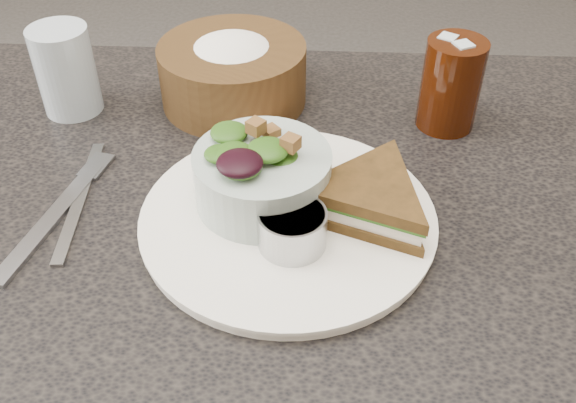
{
  "coord_description": "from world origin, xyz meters",
  "views": [
    {
      "loc": [
        0.08,
        -0.51,
        1.19
      ],
      "look_at": [
        0.06,
        -0.03,
        0.78
      ],
      "focal_mm": 40.0,
      "sensor_mm": 36.0,
      "label": 1
    }
  ],
  "objects_px": {
    "sandwich": "(369,199)",
    "salad_bowl": "(262,169)",
    "dining_table": "(246,403)",
    "dinner_plate": "(288,219)",
    "bread_basket": "(232,64)",
    "water_glass": "(66,70)",
    "cola_glass": "(452,80)",
    "dressing_ramekin": "(292,229)"
  },
  "relations": [
    {
      "from": "sandwich",
      "to": "salad_bowl",
      "type": "xyz_separation_m",
      "value": [
        -0.11,
        0.02,
        0.02
      ]
    },
    {
      "from": "dressing_ramekin",
      "to": "cola_glass",
      "type": "relative_size",
      "value": 0.54
    },
    {
      "from": "salad_bowl",
      "to": "cola_glass",
      "type": "bearing_deg",
      "value": 39.13
    },
    {
      "from": "dining_table",
      "to": "bread_basket",
      "type": "height_order",
      "value": "bread_basket"
    },
    {
      "from": "dining_table",
      "to": "dinner_plate",
      "type": "height_order",
      "value": "dinner_plate"
    },
    {
      "from": "dinner_plate",
      "to": "water_glass",
      "type": "distance_m",
      "value": 0.35
    },
    {
      "from": "salad_bowl",
      "to": "dinner_plate",
      "type": "bearing_deg",
      "value": -39.19
    },
    {
      "from": "dinner_plate",
      "to": "bread_basket",
      "type": "xyz_separation_m",
      "value": [
        -0.08,
        0.23,
        0.05
      ]
    },
    {
      "from": "dining_table",
      "to": "salad_bowl",
      "type": "xyz_separation_m",
      "value": [
        0.03,
        -0.0,
        0.43
      ]
    },
    {
      "from": "water_glass",
      "to": "sandwich",
      "type": "bearing_deg",
      "value": -29.0
    },
    {
      "from": "cola_glass",
      "to": "salad_bowl",
      "type": "bearing_deg",
      "value": -140.87
    },
    {
      "from": "dining_table",
      "to": "dressing_ramekin",
      "type": "distance_m",
      "value": 0.42
    },
    {
      "from": "dinner_plate",
      "to": "salad_bowl",
      "type": "relative_size",
      "value": 2.13
    },
    {
      "from": "dinner_plate",
      "to": "dressing_ramekin",
      "type": "relative_size",
      "value": 4.5
    },
    {
      "from": "sandwich",
      "to": "water_glass",
      "type": "bearing_deg",
      "value": 172.13
    },
    {
      "from": "dining_table",
      "to": "dressing_ramekin",
      "type": "height_order",
      "value": "dressing_ramekin"
    },
    {
      "from": "salad_bowl",
      "to": "cola_glass",
      "type": "relative_size",
      "value": 1.13
    },
    {
      "from": "sandwich",
      "to": "salad_bowl",
      "type": "bearing_deg",
      "value": -168.36
    },
    {
      "from": "dressing_ramekin",
      "to": "cola_glass",
      "type": "height_order",
      "value": "cola_glass"
    },
    {
      "from": "dressing_ramekin",
      "to": "water_glass",
      "type": "xyz_separation_m",
      "value": [
        -0.29,
        0.25,
        0.02
      ]
    },
    {
      "from": "dining_table",
      "to": "cola_glass",
      "type": "bearing_deg",
      "value": 34.28
    },
    {
      "from": "dinner_plate",
      "to": "salad_bowl",
      "type": "height_order",
      "value": "salad_bowl"
    },
    {
      "from": "salad_bowl",
      "to": "dressing_ramekin",
      "type": "relative_size",
      "value": 2.11
    },
    {
      "from": "dining_table",
      "to": "cola_glass",
      "type": "xyz_separation_m",
      "value": [
        0.24,
        0.17,
        0.44
      ]
    },
    {
      "from": "bread_basket",
      "to": "water_glass",
      "type": "height_order",
      "value": "water_glass"
    },
    {
      "from": "dining_table",
      "to": "salad_bowl",
      "type": "relative_size",
      "value": 7.24
    },
    {
      "from": "bread_basket",
      "to": "water_glass",
      "type": "relative_size",
      "value": 1.69
    },
    {
      "from": "salad_bowl",
      "to": "cola_glass",
      "type": "height_order",
      "value": "cola_glass"
    },
    {
      "from": "sandwich",
      "to": "water_glass",
      "type": "distance_m",
      "value": 0.41
    },
    {
      "from": "sandwich",
      "to": "cola_glass",
      "type": "bearing_deg",
      "value": 82.42
    },
    {
      "from": "dinner_plate",
      "to": "dining_table",
      "type": "bearing_deg",
      "value": 156.94
    },
    {
      "from": "cola_glass",
      "to": "sandwich",
      "type": "bearing_deg",
      "value": -118.71
    },
    {
      "from": "water_glass",
      "to": "dining_table",
      "type": "bearing_deg",
      "value": -38.93
    },
    {
      "from": "sandwich",
      "to": "cola_glass",
      "type": "relative_size",
      "value": 1.29
    },
    {
      "from": "cola_glass",
      "to": "water_glass",
      "type": "height_order",
      "value": "cola_glass"
    },
    {
      "from": "cola_glass",
      "to": "water_glass",
      "type": "distance_m",
      "value": 0.47
    },
    {
      "from": "salad_bowl",
      "to": "water_glass",
      "type": "xyz_separation_m",
      "value": [
        -0.26,
        0.18,
        0.0
      ]
    },
    {
      "from": "dinner_plate",
      "to": "cola_glass",
      "type": "distance_m",
      "value": 0.27
    },
    {
      "from": "bread_basket",
      "to": "cola_glass",
      "type": "height_order",
      "value": "cola_glass"
    },
    {
      "from": "dining_table",
      "to": "dinner_plate",
      "type": "relative_size",
      "value": 3.4
    },
    {
      "from": "dining_table",
      "to": "water_glass",
      "type": "bearing_deg",
      "value": 141.07
    },
    {
      "from": "dining_table",
      "to": "water_glass",
      "type": "distance_m",
      "value": 0.51
    }
  ]
}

